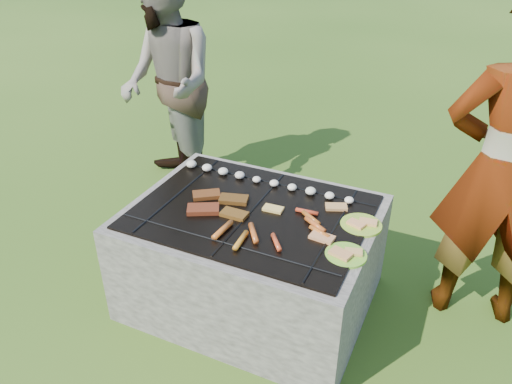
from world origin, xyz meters
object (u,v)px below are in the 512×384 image
(cook, at_px, (505,171))
(bystander, at_px, (168,84))
(fire_pit, at_px, (252,260))
(plate_far, at_px, (361,225))
(plate_near, at_px, (346,255))

(cook, distance_m, bystander, 2.35)
(fire_pit, height_order, plate_far, plate_far)
(cook, bearing_deg, plate_near, 33.23)
(fire_pit, bearing_deg, plate_far, 11.84)
(fire_pit, relative_size, plate_near, 5.84)
(plate_far, distance_m, plate_near, 0.28)
(cook, xyz_separation_m, bystander, (-2.30, 0.49, -0.02))
(plate_far, distance_m, cook, 0.75)
(plate_near, xyz_separation_m, cook, (0.60, 0.62, 0.28))
(plate_far, height_order, bystander, bystander)
(plate_near, bearing_deg, cook, 45.61)
(fire_pit, bearing_deg, cook, 21.49)
(plate_far, bearing_deg, bystander, 154.00)
(fire_pit, xyz_separation_m, cook, (1.16, 0.46, 0.61))
(plate_far, xyz_separation_m, plate_near, (-0.00, -0.28, 0.00))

